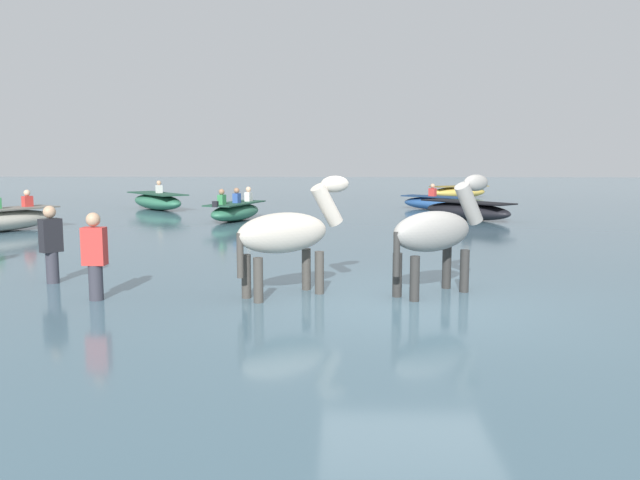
# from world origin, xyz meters

# --- Properties ---
(ground_plane) EXTENTS (120.00, 120.00, 0.00)m
(ground_plane) POSITION_xyz_m (0.00, 0.00, 0.00)
(ground_plane) COLOR #756B56
(water_surface) EXTENTS (90.00, 90.00, 0.37)m
(water_surface) POSITION_xyz_m (0.00, 10.00, 0.18)
(water_surface) COLOR #476675
(water_surface) RESTS_ON ground
(horse_lead_pinto) EXTENTS (1.77, 1.43, 2.12)m
(horse_lead_pinto) POSITION_xyz_m (-1.74, 0.44, 1.26)
(horse_lead_pinto) COLOR beige
(horse_lead_pinto) RESTS_ON ground
(horse_trailing_grey) EXTENTS (1.75, 1.49, 2.14)m
(horse_trailing_grey) POSITION_xyz_m (0.45, 0.62, 1.26)
(horse_trailing_grey) COLOR gray
(horse_trailing_grey) RESTS_ON ground
(boat_distant_east) EXTENTS (2.90, 3.18, 1.07)m
(boat_distant_east) POSITION_xyz_m (3.15, 12.16, 0.67)
(boat_distant_east) COLOR black
(boat_distant_east) RESTS_ON water_surface
(boat_distant_west) EXTENTS (2.58, 2.26, 1.01)m
(boat_distant_west) POSITION_xyz_m (2.62, 16.07, 0.64)
(boat_distant_west) COLOR #28518E
(boat_distant_west) RESTS_ON water_surface
(boat_near_starboard) EXTENTS (3.10, 3.40, 1.11)m
(boat_near_starboard) POSITION_xyz_m (-8.06, 15.81, 0.69)
(boat_near_starboard) COLOR #337556
(boat_near_starboard) RESTS_ON water_surface
(boat_near_port) EXTENTS (3.16, 2.20, 0.60)m
(boat_near_port) POSITION_xyz_m (4.88, 23.17, 0.66)
(boat_near_port) COLOR gold
(boat_near_port) RESTS_ON water_surface
(boat_far_inshore) EXTENTS (1.74, 2.97, 1.05)m
(boat_far_inshore) POSITION_xyz_m (-4.33, 11.57, 0.67)
(boat_far_inshore) COLOR #337556
(boat_far_inshore) RESTS_ON water_surface
(person_wading_mid) EXTENTS (0.32, 0.20, 1.63)m
(person_wading_mid) POSITION_xyz_m (-4.47, 0.02, 0.87)
(person_wading_mid) COLOR #383842
(person_wading_mid) RESTS_ON ground
(person_onlooker_right) EXTENTS (0.36, 0.37, 1.63)m
(person_onlooker_right) POSITION_xyz_m (-5.64, 1.24, 0.87)
(person_onlooker_right) COLOR #383842
(person_onlooker_right) RESTS_ON ground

